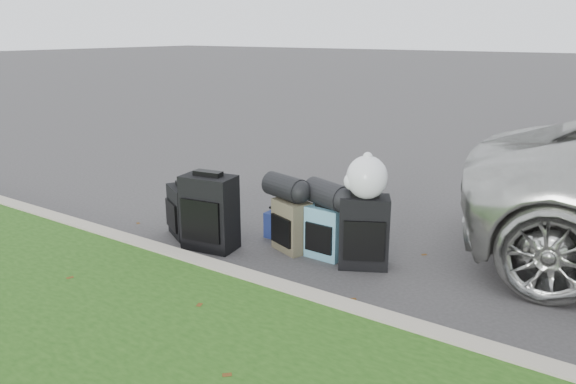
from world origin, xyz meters
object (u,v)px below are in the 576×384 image
Objects in this scene: tote_green at (198,204)px; suitcase_olive at (292,226)px; suitcase_large_black_right at (364,232)px; suitcase_teal at (325,232)px; suitcase_small_black at (184,211)px; tote_navy at (279,225)px; suitcase_large_black_left at (210,212)px.

suitcase_olive is at bearing -24.28° from tote_green.
suitcase_large_black_right is (0.80, 0.05, 0.08)m from suitcase_olive.
suitcase_teal is 0.75× the size of suitcase_large_black_right.
suitcase_small_black is at bearing -145.59° from suitcase_olive.
suitcase_olive is at bearing -36.18° from tote_navy.
suitcase_large_black_left is 1.14m from tote_green.
tote_green is (-1.59, 0.28, -0.12)m from suitcase_olive.
suitcase_olive is 1.02× the size of suitcase_teal.
suitcase_olive is 0.38m from suitcase_teal.
suitcase_olive is at bearing 155.12° from suitcase_large_black_right.
suitcase_teal is 1.84× the size of tote_navy.
suitcase_small_black is 0.80× the size of suitcase_large_black_right.
suitcase_olive is 1.88× the size of tote_navy.
suitcase_teal is 0.43m from suitcase_large_black_right.
tote_navy is at bearing 48.99° from suitcase_large_black_left.
suitcase_olive is 1.86× the size of tote_green.
tote_navy is at bearing 59.91° from suitcase_small_black.
suitcase_large_black_left is 1.62m from suitcase_large_black_right.
suitcase_large_black_right is 2.46× the size of tote_navy.
suitcase_olive is (1.24, 0.32, -0.01)m from suitcase_small_black.
suitcase_olive reaches higher than tote_navy.
tote_green is 1.26m from tote_navy.
tote_navy is (-1.13, 0.18, -0.21)m from suitcase_large_black_right.
suitcase_large_black_left reaches higher than suitcase_large_black_right.
tote_green is (-0.35, 0.60, -0.14)m from suitcase_small_black.
suitcase_teal is at bearing 153.43° from suitcase_large_black_right.
suitcase_olive is at bearing -172.83° from suitcase_teal.
suitcase_large_black_left is at bearing 15.71° from suitcase_small_black.
suitcase_large_black_left is 1.22m from suitcase_teal.
suitcase_small_black reaches higher than tote_green.
suitcase_large_black_left reaches higher than suitcase_olive.
suitcase_large_black_left is at bearing -129.62° from suitcase_olive.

